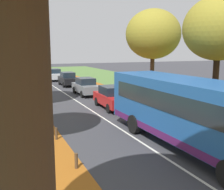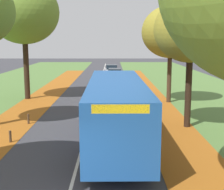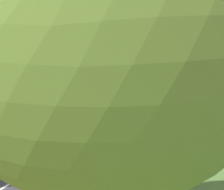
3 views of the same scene
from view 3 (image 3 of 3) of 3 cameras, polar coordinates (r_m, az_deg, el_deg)
grass_verge_left at (r=30.03m, az=-3.59°, el=5.26°), size 12.00×90.00×0.01m
leaf_litter_left at (r=22.76m, az=-3.72°, el=0.70°), size 2.80×60.00×0.00m
leaf_litter_right at (r=18.86m, az=18.94°, el=-4.37°), size 2.80×60.00×0.00m
road_centre_line at (r=25.59m, az=12.91°, el=2.33°), size 0.12×80.00×0.01m
tree_left_near at (r=19.62m, az=-14.80°, el=16.05°), size 4.16×4.16×8.27m
tree_left_mid at (r=26.17m, az=0.70°, el=18.90°), size 5.70×5.70×9.68m
tree_right_nearest at (r=5.41m, az=-1.26°, el=9.67°), size 6.27×6.27×9.15m
tree_right_near at (r=13.53m, az=20.92°, el=10.28°), size 4.01×4.01×7.24m
bollard_fourth at (r=17.47m, az=-14.52°, el=-4.82°), size 0.12×0.12×0.58m
bollard_fifth at (r=19.66m, az=-7.22°, el=-1.57°), size 0.12×0.12×0.59m
bus at (r=13.66m, az=-0.91°, el=-4.63°), size 2.76×10.43×2.98m
car_red_lead at (r=21.17m, az=13.09°, el=1.07°), size 1.92×4.27×1.62m
car_grey_following at (r=26.98m, az=18.20°, el=4.50°), size 1.79×4.20×1.62m
car_black_third_in_line at (r=33.65m, az=21.79°, el=6.86°), size 1.88×4.25×1.62m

